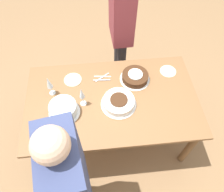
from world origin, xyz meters
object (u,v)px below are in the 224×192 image
cake_front_chocolate (135,77)px  wine_glass_far (82,94)px  wine_glass_near (49,83)px  person_watching (70,178)px  cake_center_white (119,102)px  cake_back_decorated (63,109)px  person_cutting (121,23)px

cake_front_chocolate → wine_glass_far: bearing=24.6°
wine_glass_near → person_watching: bearing=103.8°
cake_center_white → cake_back_decorated: size_ratio=1.17×
cake_center_white → wine_glass_near: 0.65m
wine_glass_near → wine_glass_far: 0.33m
wine_glass_far → person_cutting: size_ratio=0.15×
cake_center_white → cake_front_chocolate: 0.34m
cake_front_chocolate → person_cutting: (0.07, -0.62, 0.18)m
cake_center_white → person_cutting: (-0.13, -0.89, 0.18)m
cake_center_white → cake_front_chocolate: size_ratio=1.10×
person_watching → wine_glass_near: bearing=4.0°
cake_center_white → cake_front_chocolate: bearing=-125.1°
cake_back_decorated → wine_glass_far: 0.22m
wine_glass_near → wine_glass_far: wine_glass_far is taller
cake_back_decorated → wine_glass_far: bearing=-155.2°
cake_back_decorated → wine_glass_far: (-0.17, -0.08, 0.10)m
cake_back_decorated → person_watching: person_watching is taller
wine_glass_near → person_watching: person_watching is taller
cake_back_decorated → person_cutting: bearing=-123.7°
cake_center_white → person_watching: (0.40, 0.68, 0.21)m
cake_back_decorated → wine_glass_near: 0.27m
cake_back_decorated → person_cutting: 1.13m
cake_center_white → person_cutting: size_ratio=0.21×
person_cutting → wine_glass_far: bearing=-29.9°
wine_glass_near → wine_glass_far: (-0.29, 0.15, 0.01)m
wine_glass_near → person_watching: 0.90m
cake_back_decorated → cake_center_white: bearing=-175.4°
person_cutting → cake_center_white: bearing=-10.2°
cake_front_chocolate → wine_glass_far: 0.58m
wine_glass_near → person_watching: (-0.21, 0.87, 0.10)m
cake_front_chocolate → person_cutting: 0.64m
cake_front_chocolate → cake_center_white: bearing=54.9°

